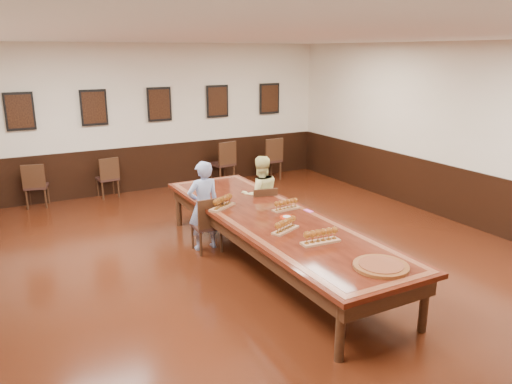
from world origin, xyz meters
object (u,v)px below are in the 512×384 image
conference_table (273,227)px  chair_woman (262,211)px  spare_chair_d (269,158)px  spare_chair_a (36,185)px  chair_man (206,224)px  carved_platter (381,266)px  spare_chair_b (107,177)px  person_woman (260,196)px  person_man (204,206)px  spare_chair_c (222,162)px

conference_table → chair_woman: bearing=67.8°
spare_chair_d → conference_table: (-2.53, -4.46, 0.10)m
chair_woman → spare_chair_a: bearing=-37.6°
chair_man → carved_platter: chair_man is taller
conference_table → spare_chair_a: bearing=119.4°
spare_chair_b → person_woman: bearing=110.8°
carved_platter → chair_man: bearing=104.0°
person_woman → person_man: bearing=18.8°
spare_chair_d → spare_chair_c: bearing=-12.6°
chair_woman → conference_table: chair_woman is taller
spare_chair_c → carved_platter: (-1.20, -6.69, 0.26)m
spare_chair_d → person_man: 4.60m
spare_chair_a → conference_table: bearing=133.4°
carved_platter → spare_chair_b: bearing=101.9°
conference_table → person_woman: bearing=68.6°
spare_chair_b → carved_platter: spare_chair_b is taller
spare_chair_a → person_woman: person_woman is taller
spare_chair_a → spare_chair_c: (4.04, -0.12, 0.06)m
spare_chair_c → carved_platter: spare_chair_c is taller
spare_chair_b → conference_table: bearing=99.3°
chair_woman → spare_chair_b: (-1.75, 3.63, 0.00)m
person_woman → carved_platter: person_woman is taller
spare_chair_d → conference_table: bearing=56.8°
chair_man → chair_woman: (1.07, 0.15, -0.01)m
person_woman → chair_man: bearing=23.6°
spare_chair_a → person_man: 4.22m
spare_chair_b → carved_platter: bearing=96.2°
spare_chair_a → carved_platter: spare_chair_a is taller
spare_chair_b → spare_chair_c: (2.64, -0.14, 0.07)m
chair_man → person_woman: 1.14m
spare_chair_b → spare_chair_c: 2.64m
spare_chair_a → spare_chair_d: spare_chair_d is taller
spare_chair_a → spare_chair_c: size_ratio=0.89×
spare_chair_a → spare_chair_b: size_ratio=1.02×
chair_woman → person_woman: person_woman is taller
chair_man → spare_chair_d: bearing=-131.9°
spare_chair_a → person_woman: size_ratio=0.66×
chair_man → spare_chair_c: spare_chair_c is taller
chair_man → carved_platter: size_ratio=1.39×
spare_chair_c → person_woman: person_woman is taller
person_man → spare_chair_a: bearing=-60.2°
carved_platter → person_woman: bearing=84.3°
spare_chair_d → spare_chair_b: bearing=-8.6°
chair_man → chair_woman: chair_man is taller
chair_man → spare_chair_a: (-2.08, 3.76, 0.01)m
spare_chair_d → chair_woman: bearing=54.4°
spare_chair_a → carved_platter: bearing=126.7°
spare_chair_d → person_woman: person_woman is taller
chair_man → spare_chair_c: (1.96, 3.64, 0.06)m
chair_man → spare_chair_a: spare_chair_a is taller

